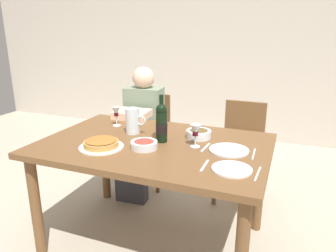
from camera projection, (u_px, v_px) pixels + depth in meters
ground_plane at (155, 240)px, 2.34m from camera, size 8.00×8.00×0.00m
back_wall at (233, 36)px, 4.25m from camera, size 8.00×0.10×2.80m
dining_table at (154, 156)px, 2.15m from camera, size 1.50×1.00×0.76m
wine_bottle at (162, 123)px, 2.10m from camera, size 0.08×0.08×0.32m
water_pitcher at (133, 122)px, 2.29m from camera, size 0.15×0.10×0.19m
baked_tart at (101, 144)px, 2.02m from camera, size 0.28×0.28×0.06m
salad_bowl at (144, 144)px, 2.01m from camera, size 0.17×0.17×0.06m
olive_bowl at (199, 133)px, 2.21m from camera, size 0.17×0.17×0.06m
wine_glass_left_diner at (195, 131)px, 2.02m from camera, size 0.07×0.07×0.15m
wine_glass_right_diner at (116, 113)px, 2.46m from camera, size 0.06×0.06×0.15m
dinner_plate_left_setting at (232, 169)px, 1.70m from camera, size 0.22×0.22×0.01m
dinner_plate_right_setting at (229, 150)px, 1.97m from camera, size 0.25×0.25×0.01m
fork_left_setting at (205, 166)px, 1.76m from camera, size 0.02×0.16×0.00m
knife_left_setting at (258, 174)px, 1.66m from camera, size 0.02×0.18×0.00m
knife_right_setting at (254, 154)px, 1.92m from camera, size 0.02×0.18×0.00m
spoon_right_setting at (205, 147)px, 2.03m from camera, size 0.02×0.16×0.00m
chair_left at (149, 133)px, 3.17m from camera, size 0.43×0.43×0.87m
diner_left at (140, 128)px, 2.92m from camera, size 0.36×0.52×1.16m
chair_right at (242, 145)px, 2.84m from camera, size 0.40×0.40×0.87m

